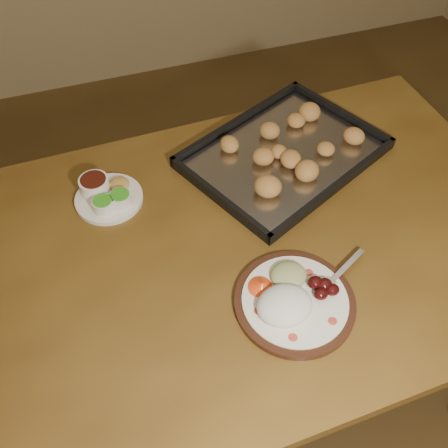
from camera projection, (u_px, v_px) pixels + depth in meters
name	position (u px, v px, depth m)	size (l,w,h in m)	color
ground	(282.00, 392.00, 1.70)	(4.00, 4.00, 0.00)	brown
dining_table	(229.00, 269.00, 1.24)	(1.52, 0.94, 0.75)	brown
dinner_plate	(292.00, 299.00, 1.05)	(0.33, 0.26, 0.06)	#32190E
condiment_saucer	(106.00, 195.00, 1.23)	(0.17, 0.17, 0.06)	white
baking_tray	(284.00, 153.00, 1.34)	(0.60, 0.54, 0.05)	black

